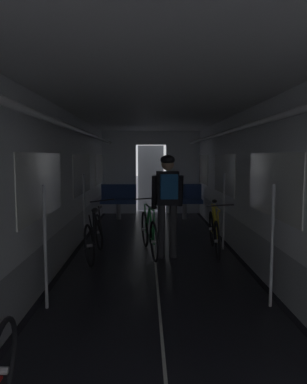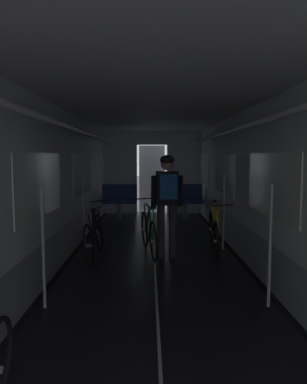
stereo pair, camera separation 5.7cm
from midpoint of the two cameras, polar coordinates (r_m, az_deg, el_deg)
name	(u,v)px [view 2 (the right image)]	position (r m, az deg, el deg)	size (l,w,h in m)	color
train_car_shell	(155,157)	(5.53, 0.52, 5.44)	(3.14, 12.34, 2.57)	black
bench_seat_far_left	(119,198)	(10.10, -5.15, -0.96)	(0.98, 0.51, 0.95)	gray
bench_seat_far_right	(185,198)	(10.12, 5.06, -0.94)	(0.98, 0.51, 0.95)	gray
bicycle_black	(94,236)	(6.30, -8.90, -6.67)	(0.44, 1.69, 0.95)	black
bicycle_yellow	(214,232)	(6.62, 9.60, -6.08)	(0.44, 1.69, 0.95)	black
person_cyclist_aisle	(167,195)	(6.11, 2.39, -0.43)	(0.54, 0.41, 1.73)	#2D2D33
bicycle_green_in_aisle	(149,232)	(6.48, -0.48, -6.25)	(0.44, 1.68, 0.94)	black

